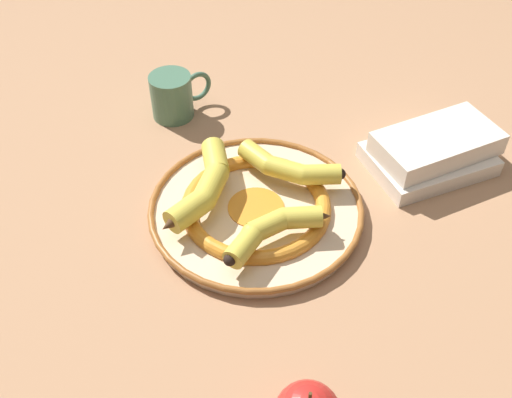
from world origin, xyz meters
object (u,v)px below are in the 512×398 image
(decorative_bowl, at_px, (256,208))
(banana_c, at_px, (205,186))
(banana_b, at_px, (272,228))
(coffee_mug, at_px, (173,95))
(banana_a, at_px, (286,167))
(book_stack, at_px, (433,151))

(decorative_bowl, height_order, banana_c, banana_c)
(banana_b, xyz_separation_m, coffee_mug, (0.23, 0.32, -0.00))
(coffee_mug, bearing_deg, banana_a, -80.55)
(banana_a, relative_size, book_stack, 0.79)
(decorative_bowl, relative_size, book_stack, 1.39)
(banana_a, xyz_separation_m, book_stack, (0.17, -0.20, -0.02))
(decorative_bowl, xyz_separation_m, coffee_mug, (0.17, 0.26, 0.03))
(banana_a, bearing_deg, book_stack, 35.97)
(coffee_mug, bearing_deg, banana_b, -97.59)
(banana_c, bearing_deg, banana_b, -113.54)
(banana_b, bearing_deg, coffee_mug, -94.37)
(coffee_mug, bearing_deg, banana_c, -108.80)
(decorative_bowl, bearing_deg, banana_b, -135.54)
(book_stack, relative_size, coffee_mug, 2.09)
(banana_b, height_order, coffee_mug, coffee_mug)
(banana_c, height_order, book_stack, banana_c)
(banana_c, relative_size, coffee_mug, 1.82)
(decorative_bowl, distance_m, banana_c, 0.09)
(book_stack, bearing_deg, banana_c, 178.90)
(decorative_bowl, bearing_deg, coffee_mug, 57.03)
(decorative_bowl, relative_size, banana_c, 1.60)
(book_stack, bearing_deg, banana_b, -161.97)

